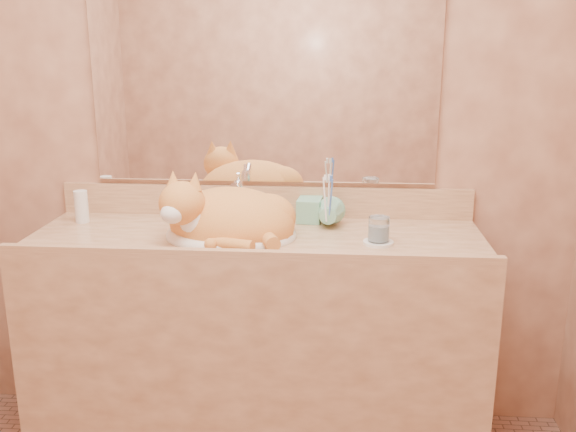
# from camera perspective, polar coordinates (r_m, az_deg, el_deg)

# --- Properties ---
(wall_back) EXTENTS (2.40, 0.02, 2.50)m
(wall_back) POSITION_cam_1_polar(r_m,az_deg,el_deg) (2.46, -2.14, 9.13)
(wall_back) COLOR #915941
(wall_back) RESTS_ON ground
(vanity_counter) EXTENTS (1.60, 0.55, 0.85)m
(vanity_counter) POSITION_cam_1_polar(r_m,az_deg,el_deg) (2.43, -2.71, -11.36)
(vanity_counter) COLOR #976643
(vanity_counter) RESTS_ON floor
(mirror) EXTENTS (1.30, 0.02, 0.80)m
(mirror) POSITION_cam_1_polar(r_m,az_deg,el_deg) (2.43, -2.21, 12.37)
(mirror) COLOR white
(mirror) RESTS_ON wall_back
(sink_basin) EXTENTS (0.52, 0.46, 0.14)m
(sink_basin) POSITION_cam_1_polar(r_m,az_deg,el_deg) (2.24, -5.11, -0.11)
(sink_basin) COLOR white
(sink_basin) RESTS_ON vanity_counter
(faucet) EXTENTS (0.06, 0.13, 0.18)m
(faucet) POSITION_cam_1_polar(r_m,az_deg,el_deg) (2.40, -4.44, 1.41)
(faucet) COLOR silver
(faucet) RESTS_ON vanity_counter
(cat) EXTENTS (0.51, 0.45, 0.25)m
(cat) POSITION_cam_1_polar(r_m,az_deg,el_deg) (2.23, -5.64, 0.02)
(cat) COLOR orange
(cat) RESTS_ON sink_basin
(soap_dispenser) EXTENTS (0.10, 0.10, 0.20)m
(soap_dispenser) POSITION_cam_1_polar(r_m,az_deg,el_deg) (2.37, 1.77, 1.51)
(soap_dispenser) COLOR #75BB99
(soap_dispenser) RESTS_ON vanity_counter
(toothbrush_cup) EXTENTS (0.12, 0.12, 0.10)m
(toothbrush_cup) POSITION_cam_1_polar(r_m,az_deg,el_deg) (2.31, 3.55, -0.14)
(toothbrush_cup) COLOR #75BB99
(toothbrush_cup) RESTS_ON vanity_counter
(toothbrushes) EXTENTS (0.03, 0.03, 0.21)m
(toothbrushes) POSITION_cam_1_polar(r_m,az_deg,el_deg) (2.29, 3.58, 1.66)
(toothbrushes) COLOR white
(toothbrushes) RESTS_ON toothbrush_cup
(saucer) EXTENTS (0.10, 0.10, 0.01)m
(saucer) POSITION_cam_1_polar(r_m,az_deg,el_deg) (2.19, 8.03, -2.35)
(saucer) COLOR white
(saucer) RESTS_ON vanity_counter
(water_glass) EXTENTS (0.07, 0.07, 0.08)m
(water_glass) POSITION_cam_1_polar(r_m,az_deg,el_deg) (2.18, 8.08, -1.17)
(water_glass) COLOR silver
(water_glass) RESTS_ON saucer
(lotion_bottle) EXTENTS (0.05, 0.05, 0.12)m
(lotion_bottle) POSITION_cam_1_polar(r_m,az_deg,el_deg) (2.54, -17.89, 0.80)
(lotion_bottle) COLOR white
(lotion_bottle) RESTS_ON vanity_counter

